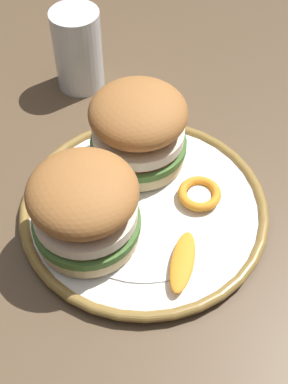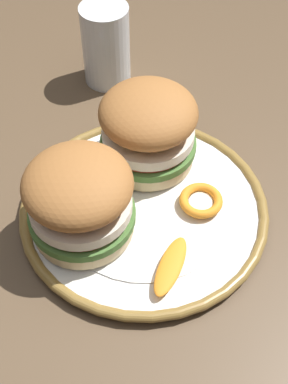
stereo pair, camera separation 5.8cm
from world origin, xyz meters
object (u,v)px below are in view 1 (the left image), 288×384
dining_table (126,224)px  dinner_plate (144,208)px  sandwich_half_right (138,128)px  drinking_glass (79,55)px  sandwich_half_left (84,206)px

dining_table → dinner_plate: (0.06, 0.01, 0.10)m
sandwich_half_right → drinking_glass: size_ratio=1.34×
dinner_plate → sandwich_half_right: (-0.07, 0.01, 0.06)m
sandwich_half_right → drinking_glass: sandwich_half_right is taller
sandwich_half_left → drinking_glass: (-0.28, 0.03, -0.02)m
sandwich_half_left → drinking_glass: sandwich_half_left is taller
dinner_plate → sandwich_half_right: bearing=173.1°
sandwich_half_left → sandwich_half_right: bearing=142.7°
dining_table → dinner_plate: bearing=13.5°
drinking_glass → dinner_plate: bearing=8.8°
sandwich_half_left → dinner_plate: bearing=112.3°
dining_table → sandwich_half_left: bearing=-33.2°
drinking_glass → sandwich_half_right: bearing=15.1°
sandwich_half_right → dinner_plate: bearing=-6.9°
dining_table → sandwich_half_left: (0.08, -0.06, 0.16)m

